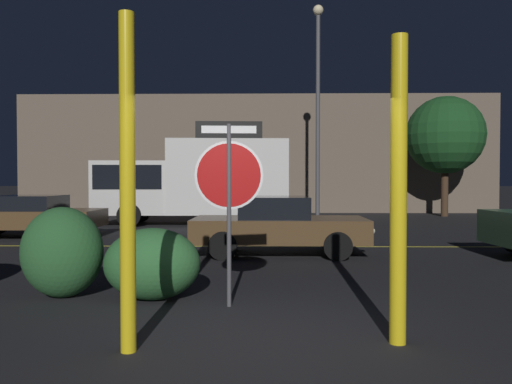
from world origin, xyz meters
name	(u,v)px	position (x,y,z in m)	size (l,w,h in m)	color
ground_plane	(268,342)	(0.00, 0.00, 0.00)	(260.00, 260.00, 0.00)	black
road_center_stripe	(266,246)	(0.00, 7.38, 0.00)	(36.07, 0.12, 0.01)	gold
stop_sign	(229,176)	(-0.50, 1.43, 1.72)	(0.90, 0.08, 2.44)	#4C4C51
yellow_pole_left	(128,183)	(-1.36, -0.33, 1.64)	(0.15, 0.15, 3.28)	yellow
yellow_pole_right	(398,190)	(1.33, -0.04, 1.57)	(0.17, 0.17, 3.14)	yellow
hedge_bush_1	(62,252)	(-2.92, 1.91, 0.64)	(1.15, 0.98, 1.29)	#285B2D
hedge_bush_2	(152,264)	(-1.60, 1.79, 0.50)	(1.35, 1.02, 1.00)	#2D6633
passing_car_1	(27,215)	(-6.97, 9.25, 0.64)	(4.34, 2.09, 1.22)	brown
passing_car_2	(278,225)	(0.27, 6.08, 0.66)	(3.98, 1.95, 1.30)	brown
delivery_truck	(193,180)	(-2.73, 13.64, 1.65)	(7.23, 2.69, 3.17)	silver
street_lamp	(318,94)	(1.98, 13.82, 4.90)	(0.40, 0.40, 8.25)	#4C4C51
tree_0	(445,135)	(8.23, 17.90, 3.71)	(3.54, 3.54, 5.50)	#422D1E
building_backdrop	(257,155)	(-0.45, 21.98, 3.02)	(24.45, 3.68, 6.03)	#6B5B4C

